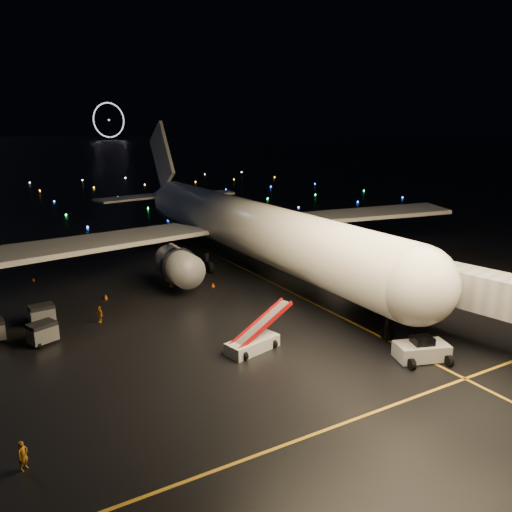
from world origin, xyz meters
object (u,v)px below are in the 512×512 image
at_px(belt_loader, 252,332).
at_px(pushback_tug, 422,348).
at_px(crew_c, 100,314).
at_px(airliner, 233,194).
at_px(baggage_cart_0, 42,314).
at_px(baggage_cart_2, 42,333).
at_px(crew_a, 23,456).

bearing_deg(belt_loader, pushback_tug, -50.50).
bearing_deg(crew_c, airliner, 104.88).
bearing_deg(baggage_cart_0, airliner, 16.45).
relative_size(crew_c, baggage_cart_2, 0.73).
height_order(pushback_tug, baggage_cart_2, pushback_tug).
bearing_deg(belt_loader, crew_a, -173.05).
bearing_deg(baggage_cart_2, baggage_cart_0, 60.76).
bearing_deg(pushback_tug, belt_loader, 162.42).
bearing_deg(belt_loader, baggage_cart_2, 131.91).
bearing_deg(pushback_tug, crew_a, -163.43).
distance_m(airliner, baggage_cart_0, 28.49).
bearing_deg(pushback_tug, baggage_cart_2, 163.80).
xyz_separation_m(belt_loader, baggage_cart_2, (-14.72, 10.11, -0.72)).
xyz_separation_m(baggage_cart_0, baggage_cart_2, (-0.57, -4.73, 0.02)).
xyz_separation_m(airliner, belt_loader, (-11.13, -24.86, -7.77)).
bearing_deg(baggage_cart_0, belt_loader, -51.54).
bearing_deg(baggage_cart_2, pushback_tug, -57.84).
xyz_separation_m(pushback_tug, crew_c, (-20.16, 20.58, -0.17)).
height_order(pushback_tug, crew_a, pushback_tug).
bearing_deg(pushback_tug, baggage_cart_0, 156.70).
relative_size(pushback_tug, crew_a, 2.39).
xyz_separation_m(airliner, pushback_tug, (-0.38, -32.94, -8.45)).
relative_size(airliner, crew_a, 39.14).
bearing_deg(airliner, belt_loader, -114.13).
distance_m(crew_a, baggage_cart_0, 21.87).
height_order(pushback_tug, crew_c, pushback_tug).
distance_m(pushback_tug, crew_a, 28.67).
relative_size(airliner, baggage_cart_2, 30.30).
distance_m(pushback_tug, baggage_cart_0, 33.85).
height_order(pushback_tug, baggage_cart_0, pushback_tug).
distance_m(belt_loader, baggage_cart_2, 17.88).
height_order(airliner, baggage_cart_2, airliner).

